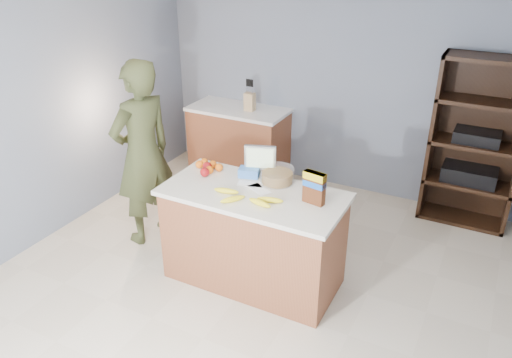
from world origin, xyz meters
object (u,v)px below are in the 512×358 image
at_px(cereal_box, 314,185).
at_px(tv, 260,159).
at_px(shelving_unit, 475,145).
at_px(person, 143,154).
at_px(counter_peninsula, 253,240).

bearing_deg(cereal_box, tv, 156.64).
height_order(shelving_unit, cereal_box, shelving_unit).
bearing_deg(cereal_box, person, 176.66).
distance_m(shelving_unit, cereal_box, 2.25).
height_order(person, tv, person).
distance_m(counter_peninsula, cereal_box, 0.83).
bearing_deg(shelving_unit, cereal_box, -117.35).
xyz_separation_m(shelving_unit, cereal_box, (-1.03, -1.99, 0.19)).
xyz_separation_m(counter_peninsula, shelving_unit, (1.55, 2.05, 0.45)).
bearing_deg(counter_peninsula, tv, 106.97).
height_order(shelving_unit, person, person).
height_order(counter_peninsula, person, person).
relative_size(person, cereal_box, 6.84).
bearing_deg(person, tv, 111.95).
relative_size(tv, cereal_box, 1.04).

